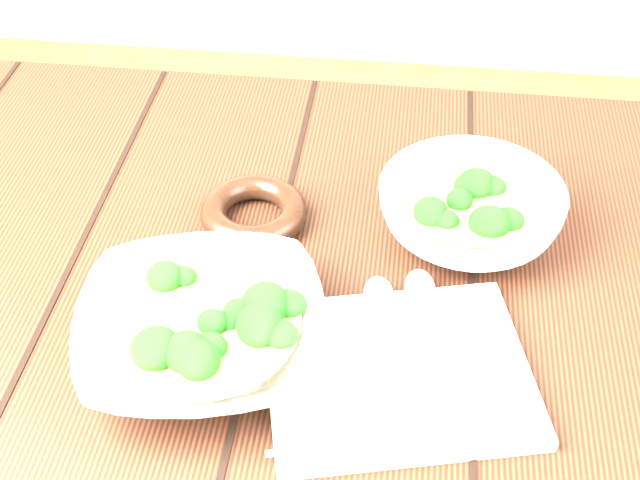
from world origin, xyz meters
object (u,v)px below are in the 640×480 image
(soup_bowl_front, at_px, (202,332))
(napkin, at_px, (397,372))
(table, at_px, (287,380))
(trivet, at_px, (254,212))
(soup_bowl_back, at_px, (470,210))

(soup_bowl_front, height_order, napkin, soup_bowl_front)
(soup_bowl_front, bearing_deg, table, 51.93)
(trivet, distance_m, napkin, 0.25)
(soup_bowl_front, height_order, soup_bowl_back, soup_bowl_back)
(table, distance_m, soup_bowl_front, 0.18)
(soup_bowl_back, bearing_deg, table, -145.86)
(trivet, xyz_separation_m, napkin, (0.16, -0.19, -0.01))
(soup_bowl_front, xyz_separation_m, soup_bowl_back, (0.24, 0.20, 0.00))
(napkin, bearing_deg, soup_bowl_back, 59.00)
(table, xyz_separation_m, soup_bowl_front, (-0.06, -0.08, 0.15))
(soup_bowl_back, relative_size, napkin, 1.07)
(soup_bowl_front, xyz_separation_m, napkin, (0.17, -0.01, -0.02))
(table, bearing_deg, soup_bowl_front, -128.07)
(napkin, bearing_deg, soup_bowl_front, 164.15)
(trivet, bearing_deg, napkin, -49.93)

